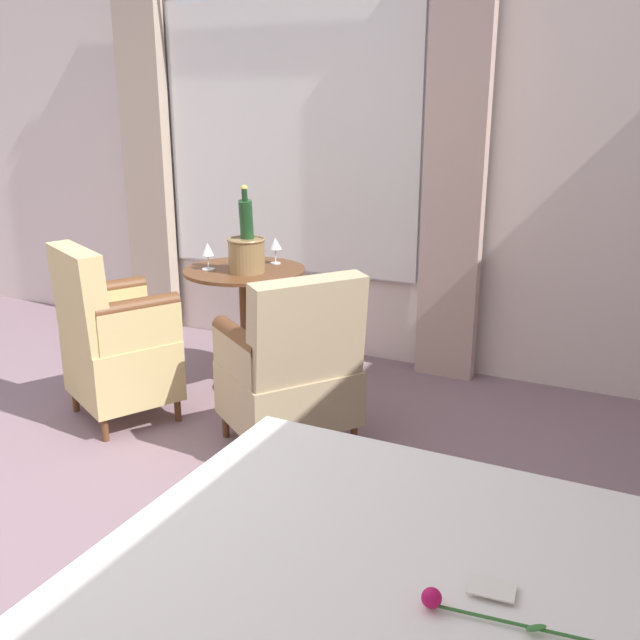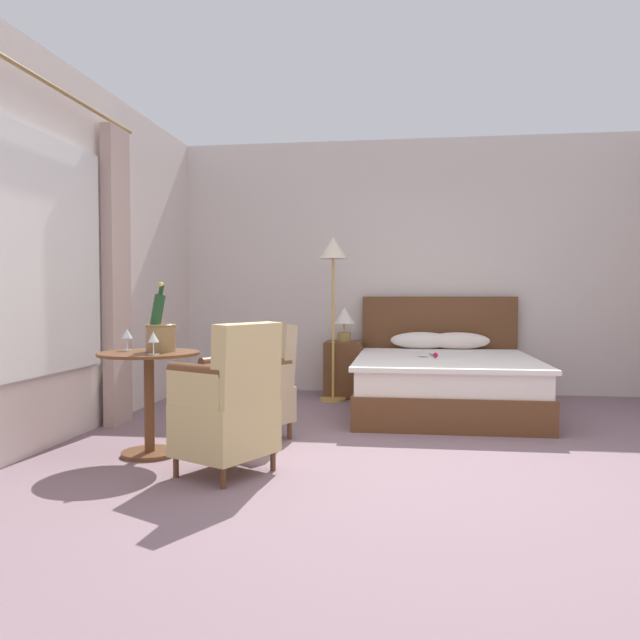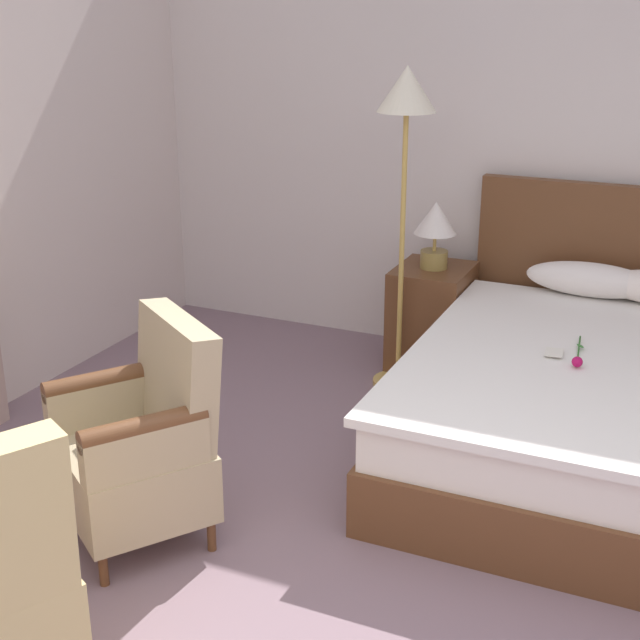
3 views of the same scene
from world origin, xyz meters
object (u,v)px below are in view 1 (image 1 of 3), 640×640
(wine_glass_near_bucket, at_px, (275,244))
(wine_glass_near_edge, at_px, (208,251))
(armchair_by_window, at_px, (292,371))
(armchair_facing_bed, at_px, (113,342))
(champagne_bucket, at_px, (247,249))
(side_table_round, at_px, (246,312))

(wine_glass_near_bucket, distance_m, wine_glass_near_edge, 0.41)
(armchair_by_window, height_order, armchair_facing_bed, armchair_facing_bed)
(champagne_bucket, bearing_deg, wine_glass_near_edge, -78.56)
(wine_glass_near_bucket, relative_size, armchair_by_window, 0.17)
(side_table_round, bearing_deg, wine_glass_near_edge, -58.09)
(champagne_bucket, bearing_deg, armchair_facing_bed, -35.45)
(wine_glass_near_bucket, bearing_deg, wine_glass_near_edge, -40.80)
(side_table_round, height_order, armchair_facing_bed, armchair_facing_bed)
(champagne_bucket, distance_m, wine_glass_near_bucket, 0.27)
(champagne_bucket, relative_size, wine_glass_near_edge, 3.15)
(champagne_bucket, height_order, wine_glass_near_bucket, champagne_bucket)
(wine_glass_near_bucket, relative_size, armchair_facing_bed, 0.16)
(side_table_round, relative_size, wine_glass_near_bucket, 4.66)
(wine_glass_near_bucket, xyz_separation_m, armchair_facing_bed, (0.90, -0.49, -0.41))
(champagne_bucket, distance_m, wine_glass_near_edge, 0.24)
(wine_glass_near_edge, bearing_deg, wine_glass_near_bucket, 139.20)
(side_table_round, height_order, wine_glass_near_bucket, wine_glass_near_bucket)
(wine_glass_near_bucket, bearing_deg, champagne_bucket, -7.65)
(side_table_round, xyz_separation_m, wine_glass_near_bucket, (-0.20, 0.09, 0.38))
(champagne_bucket, distance_m, armchair_by_window, 0.89)
(armchair_by_window, xyz_separation_m, armchair_facing_bed, (0.11, -1.01, 0.03))
(wine_glass_near_edge, relative_size, armchair_by_window, 0.17)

